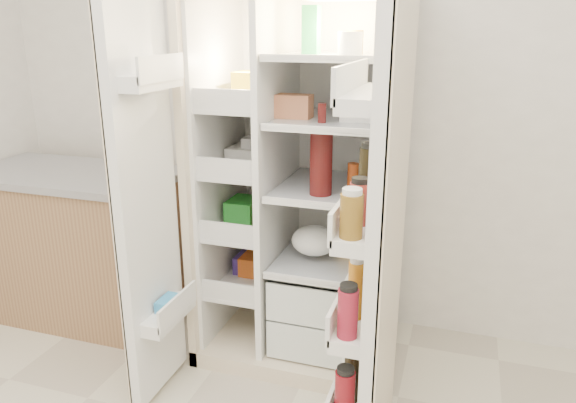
% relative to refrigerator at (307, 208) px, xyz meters
% --- Properties ---
extents(wall_back, '(4.00, 0.02, 2.70)m').
position_rel_refrigerator_xyz_m(wall_back, '(0.09, 0.35, 0.61)').
color(wall_back, white).
rests_on(wall_back, floor).
extents(refrigerator, '(0.92, 0.70, 1.80)m').
position_rel_refrigerator_xyz_m(refrigerator, '(0.00, 0.00, 0.00)').
color(refrigerator, beige).
rests_on(refrigerator, floor).
extents(freezer_door, '(0.15, 0.40, 1.72)m').
position_rel_refrigerator_xyz_m(freezer_door, '(-0.51, -0.60, 0.15)').
color(freezer_door, white).
rests_on(freezer_door, floor).
extents(fridge_door, '(0.17, 0.58, 1.72)m').
position_rel_refrigerator_xyz_m(fridge_door, '(0.47, -0.69, 0.12)').
color(fridge_door, white).
rests_on(fridge_door, floor).
extents(kitchen_counter, '(1.17, 0.62, 0.85)m').
position_rel_refrigerator_xyz_m(kitchen_counter, '(-1.31, -0.09, -0.32)').
color(kitchen_counter, '#94714A').
rests_on(kitchen_counter, floor).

